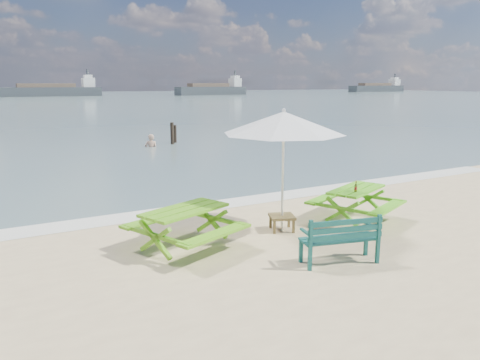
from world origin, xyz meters
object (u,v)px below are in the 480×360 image
picnic_table_right (356,205)px  side_table (282,222)px  park_bench (339,248)px  picnic_table_left (185,230)px  swimmer (151,151)px  patio_umbrella (284,123)px  beer_bottle (356,188)px

picnic_table_right → side_table: (-1.94, 0.24, -0.20)m
picnic_table_right → park_bench: (-2.11, -1.84, -0.11)m
picnic_table_left → picnic_table_right: size_ratio=1.03×
swimmer → patio_umbrella: bearing=-97.6°
picnic_table_left → swimmer: picnic_table_left is taller
beer_bottle → park_bench: bearing=-139.2°
park_bench → side_table: bearing=85.5°
park_bench → swimmer: (2.14, 16.80, -0.50)m
picnic_table_right → beer_bottle: beer_bottle is taller
park_bench → beer_bottle: 2.51m
picnic_table_left → park_bench: (2.17, -2.02, -0.13)m
patio_umbrella → beer_bottle: size_ratio=14.01×
picnic_table_right → patio_umbrella: (-1.94, 0.24, 2.01)m
side_table → patio_umbrella: (-0.00, 0.00, 2.21)m
picnic_table_right → beer_bottle: 0.61m
picnic_table_left → swimmer: size_ratio=1.37×
swimmer → side_table: bearing=-97.6°
picnic_table_left → beer_bottle: beer_bottle is taller
park_bench → beer_bottle: (1.85, 1.59, 0.60)m
beer_bottle → patio_umbrella: bearing=163.7°
park_bench → swimmer: size_ratio=0.85×
picnic_table_right → patio_umbrella: 2.81m
side_table → patio_umbrella: bearing=180.0°
park_bench → picnic_table_left: bearing=137.1°
side_table → park_bench: bearing=-94.5°
park_bench → beer_bottle: beer_bottle is taller
beer_bottle → swimmer: (0.30, 15.21, -1.10)m
picnic_table_left → picnic_table_right: (4.28, -0.17, -0.02)m
swimmer → beer_bottle: bearing=-91.1°
picnic_table_right → picnic_table_left: bearing=177.7°
picnic_table_left → side_table: bearing=1.6°
picnic_table_left → beer_bottle: size_ratio=9.87×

